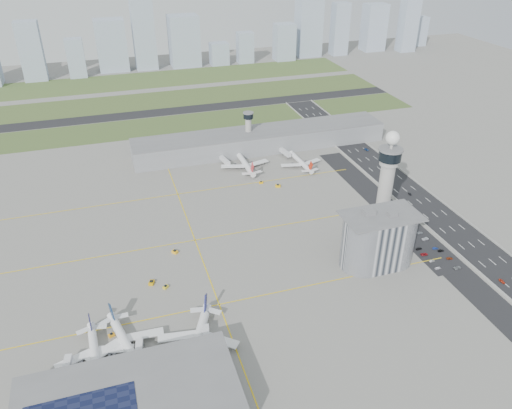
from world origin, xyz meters
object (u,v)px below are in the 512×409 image
object	(u,v)px
car_lot_5	(407,236)
car_lot_8	(441,251)
secondary_tower	(248,128)
car_lot_6	(457,268)
tug_1	(166,287)
car_lot_2	(424,254)
jet_bridge_near_0	(63,385)
car_hw_4	(321,126)
airplane_near_c	(197,336)
car_lot_4	(412,241)
car_lot_10	(425,239)
admin_building	(378,239)
car_lot_9	(435,248)
tug_3	(175,251)
car_lot_11	(420,233)
tug_0	(112,335)
airplane_far_b	(301,159)
jet_bridge_far_0	(221,159)
jet_bridge_near_2	(207,351)
jet_bridge_far_1	(281,151)
car_lot_0	(438,268)
car_hw_0	(502,281)
car_hw_1	(410,194)
car_lot_3	(419,249)
tug_4	(261,182)
car_lot_1	(432,261)
car_hw_2	(366,149)
jet_bridge_near_1	(138,367)
tug_5	(278,186)
tug_2	(152,282)
airplane_near_a	(94,352)
airplane_near_b	(125,340)
airplane_far_a	(245,160)

from	to	relation	value
car_lot_5	car_lot_8	bearing A→B (deg)	-158.05
secondary_tower	car_lot_6	distance (m)	201.82
tug_1	car_lot_2	world-z (taller)	tug_1
jet_bridge_near_0	car_hw_4	bearing A→B (deg)	-32.82
airplane_near_c	car_lot_2	world-z (taller)	airplane_near_c
car_lot_4	car_lot_10	xyz separation A→B (m)	(8.92, -0.38, 0.09)
jet_bridge_near_0	car_hw_4	distance (m)	326.77
admin_building	car_lot_9	world-z (taller)	admin_building
car_lot_5	tug_3	bearing A→B (deg)	73.84
car_lot_11	tug_0	bearing A→B (deg)	104.56
airplane_far_b	jet_bridge_far_0	size ratio (longest dim) A/B	2.80
jet_bridge_near_2	jet_bridge_far_1	world-z (taller)	same
car_lot_0	car_hw_0	distance (m)	32.55
car_lot_0	car_hw_0	world-z (taller)	car_hw_0
car_lot_9	car_hw_1	xyz separation A→B (m)	(22.40, 61.69, 0.02)
car_lot_3	car_hw_1	xyz separation A→B (m)	(31.75, 59.09, -0.00)
tug_4	car_lot_4	size ratio (longest dim) A/B	0.86
airplane_near_c	car_lot_3	size ratio (longest dim) A/B	11.26
jet_bridge_far_0	car_lot_1	xyz separation A→B (m)	(80.72, -163.47, -2.30)
jet_bridge_near_0	car_hw_2	bearing A→B (deg)	-42.79
jet_bridge_near_1	car_lot_2	world-z (taller)	jet_bridge_near_1
jet_bridge_near_1	jet_bridge_far_1	size ratio (longest dim) A/B	1.00
car_lot_6	car_lot_5	bearing A→B (deg)	13.59
car_lot_8	car_hw_0	distance (m)	36.55
car_lot_0	car_lot_8	bearing A→B (deg)	-45.70
car_lot_3	car_lot_8	bearing A→B (deg)	-121.36
admin_building	car_hw_0	world-z (taller)	admin_building
jet_bridge_near_2	car_lot_4	world-z (taller)	jet_bridge_near_2
secondary_tower	tug_5	bearing A→B (deg)	-89.63
car_lot_11	car_hw_1	distance (m)	49.73
jet_bridge_far_0	tug_2	bearing A→B (deg)	-38.01
car_hw_4	car_lot_5	bearing A→B (deg)	-99.51
airplane_far_b	jet_bridge_far_1	xyz separation A→B (m)	(-7.25, 24.94, -2.65)
airplane_near_a	car_hw_2	world-z (taller)	airplane_near_a
airplane_far_b	jet_bridge_near_2	xyz separation A→B (m)	(-112.25, -168.06, -2.65)
car_lot_8	tug_2	bearing A→B (deg)	83.74
jet_bridge_far_0	airplane_far_b	bearing A→B (deg)	56.46
car_lot_6	car_lot_8	distance (m)	16.67
airplane_near_b	airplane_far_a	world-z (taller)	airplane_far_a
tug_3	car_hw_0	world-z (taller)	tug_3
jet_bridge_near_0	car_lot_6	size ratio (longest dim) A/B	3.14
airplane_near_a	car_lot_0	bearing A→B (deg)	90.66
airplane_far_a	jet_bridge_near_2	world-z (taller)	airplane_far_a
jet_bridge_near_0	tug_5	size ratio (longest dim) A/B	3.96
airplane_near_c	jet_bridge_near_0	world-z (taller)	airplane_near_c
secondary_tower	car_lot_10	distance (m)	173.76
tug_2	jet_bridge_near_0	bearing A→B (deg)	77.49
jet_bridge_near_0	tug_0	xyz separation A→B (m)	(20.42, 24.98, -2.04)
airplane_near_b	car_hw_0	size ratio (longest dim) A/B	11.26
tug_1	car_lot_6	bearing A→B (deg)	38.17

